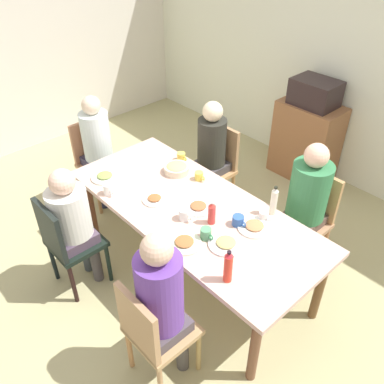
% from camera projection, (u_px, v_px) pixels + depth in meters
% --- Properties ---
extents(ground_plane, '(7.48, 7.48, 0.00)m').
position_uv_depth(ground_plane, '(192.00, 269.00, 3.69)').
color(ground_plane, tan).
extents(wall_back, '(6.47, 0.12, 2.60)m').
position_uv_depth(wall_back, '(358.00, 69.00, 4.18)').
color(wall_back, silver).
rests_on(wall_back, ground_plane).
extents(wall_left, '(0.12, 4.80, 2.60)m').
position_uv_depth(wall_left, '(11.00, 46.00, 4.80)').
color(wall_left, silver).
rests_on(wall_left, ground_plane).
extents(dining_table, '(2.26, 0.96, 0.73)m').
position_uv_depth(dining_table, '(192.00, 214.00, 3.30)').
color(dining_table, '#CFA998').
rests_on(dining_table, ground_plane).
extents(chair_0, '(0.40, 0.40, 0.90)m').
position_uv_depth(chair_0, '(96.00, 157.00, 4.28)').
color(chair_0, '#A87B54').
rests_on(chair_0, ground_plane).
extents(person_0, '(0.30, 0.30, 1.22)m').
position_uv_depth(person_0, '(98.00, 143.00, 4.10)').
color(person_0, '#333451').
rests_on(person_0, ground_plane).
extents(chair_1, '(0.40, 0.40, 0.90)m').
position_uv_depth(chair_1, '(216.00, 163.00, 4.18)').
color(chair_1, tan).
rests_on(chair_1, ground_plane).
extents(person_1, '(0.30, 0.30, 1.22)m').
position_uv_depth(person_1, '(211.00, 149.00, 4.01)').
color(person_1, '#423847').
rests_on(person_1, ground_plane).
extents(chair_2, '(0.40, 0.40, 0.90)m').
position_uv_depth(chair_2, '(152.00, 331.00, 2.58)').
color(chair_2, tan).
rests_on(chair_2, ground_plane).
extents(person_2, '(0.30, 0.30, 1.28)m').
position_uv_depth(person_2, '(162.00, 298.00, 2.49)').
color(person_2, '#42373F').
rests_on(person_2, ground_plane).
extents(chair_3, '(0.40, 0.40, 0.90)m').
position_uv_depth(chair_3, '(309.00, 215.00, 3.52)').
color(chair_3, '#AB7D5A').
rests_on(chair_3, ground_plane).
extents(person_3, '(0.33, 0.33, 1.24)m').
position_uv_depth(person_3, '(307.00, 197.00, 3.33)').
color(person_3, '#534B40').
rests_on(person_3, ground_plane).
extents(chair_4, '(0.40, 0.40, 0.90)m').
position_uv_depth(chair_4, '(66.00, 241.00, 3.25)').
color(chair_4, black).
rests_on(chair_4, ground_plane).
extents(person_4, '(0.32, 0.32, 1.15)m').
position_uv_depth(person_4, '(72.00, 218.00, 3.19)').
color(person_4, '#363D42').
rests_on(person_4, ground_plane).
extents(plate_0, '(0.20, 0.20, 0.04)m').
position_uv_depth(plate_0, '(155.00, 199.00, 3.32)').
color(plate_0, white).
rests_on(plate_0, dining_table).
extents(plate_1, '(0.26, 0.26, 0.04)m').
position_uv_depth(plate_1, '(254.00, 227.00, 3.04)').
color(plate_1, white).
rests_on(plate_1, dining_table).
extents(plate_2, '(0.25, 0.25, 0.04)m').
position_uv_depth(plate_2, '(184.00, 243.00, 2.90)').
color(plate_2, silver).
rests_on(plate_2, dining_table).
extents(plate_3, '(0.24, 0.24, 0.04)m').
position_uv_depth(plate_3, '(198.00, 207.00, 3.23)').
color(plate_3, white).
rests_on(plate_3, dining_table).
extents(plate_4, '(0.26, 0.26, 0.04)m').
position_uv_depth(plate_4, '(226.00, 243.00, 2.90)').
color(plate_4, white).
rests_on(plate_4, dining_table).
extents(plate_5, '(0.24, 0.24, 0.04)m').
position_uv_depth(plate_5, '(105.00, 176.00, 3.58)').
color(plate_5, white).
rests_on(plate_5, dining_table).
extents(bowl_0, '(0.23, 0.23, 0.08)m').
position_uv_depth(bowl_0, '(177.00, 168.00, 3.64)').
color(bowl_0, beige).
rests_on(bowl_0, dining_table).
extents(cup_0, '(0.11, 0.08, 0.08)m').
position_uv_depth(cup_0, '(181.00, 157.00, 3.80)').
color(cup_0, '#EDC64C').
rests_on(cup_0, dining_table).
extents(cup_1, '(0.12, 0.09, 0.09)m').
position_uv_depth(cup_1, '(185.00, 214.00, 3.11)').
color(cup_1, white).
rests_on(cup_1, dining_table).
extents(cup_2, '(0.12, 0.08, 0.09)m').
position_uv_depth(cup_2, '(206.00, 234.00, 2.94)').
color(cup_2, '#509266').
rests_on(cup_2, dining_table).
extents(cup_3, '(0.11, 0.07, 0.07)m').
position_uv_depth(cup_3, '(264.00, 216.00, 3.11)').
color(cup_3, white).
rests_on(cup_3, dining_table).
extents(cup_4, '(0.12, 0.08, 0.10)m').
position_uv_depth(cup_4, '(108.00, 189.00, 3.37)').
color(cup_4, white).
rests_on(cup_4, dining_table).
extents(cup_5, '(0.11, 0.07, 0.07)m').
position_uv_depth(cup_5, '(199.00, 176.00, 3.55)').
color(cup_5, '#E1D04B').
rests_on(cup_5, dining_table).
extents(cup_6, '(0.13, 0.09, 0.08)m').
position_uv_depth(cup_6, '(238.00, 221.00, 3.06)').
color(cup_6, '#2F57A1').
rests_on(cup_6, dining_table).
extents(bottle_0, '(0.06, 0.06, 0.20)m').
position_uv_depth(bottle_0, '(212.00, 213.00, 3.04)').
color(bottle_0, '#D43A36').
rests_on(bottle_0, dining_table).
extents(bottle_1, '(0.06, 0.06, 0.26)m').
position_uv_depth(bottle_1, '(228.00, 267.00, 2.57)').
color(bottle_1, red).
rests_on(bottle_1, dining_table).
extents(bottle_2, '(0.05, 0.05, 0.26)m').
position_uv_depth(bottle_2, '(274.00, 201.00, 3.12)').
color(bottle_2, silver).
rests_on(bottle_2, dining_table).
extents(side_cabinet, '(0.70, 0.44, 0.90)m').
position_uv_depth(side_cabinet, '(306.00, 141.00, 4.69)').
color(side_cabinet, brown).
rests_on(side_cabinet, ground_plane).
extents(microwave, '(0.48, 0.36, 0.28)m').
position_uv_depth(microwave, '(315.00, 93.00, 4.33)').
color(microwave, black).
rests_on(microwave, side_cabinet).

